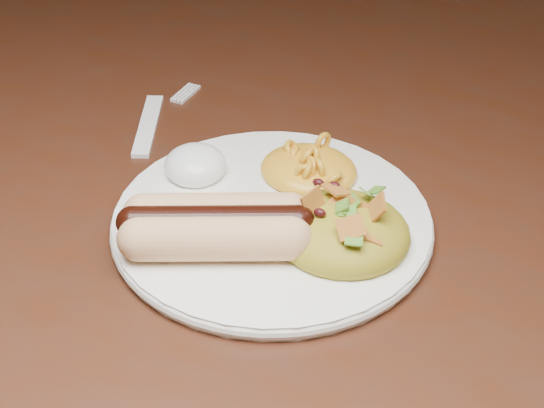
% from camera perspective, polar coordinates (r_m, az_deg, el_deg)
% --- Properties ---
extents(table, '(1.60, 0.90, 0.75)m').
position_cam_1_polar(table, '(0.77, 9.27, -2.42)').
color(table, '#3D180A').
rests_on(table, floor).
extents(plate, '(0.28, 0.28, 0.01)m').
position_cam_1_polar(plate, '(0.62, 0.00, -1.20)').
color(plate, white).
rests_on(plate, table).
extents(hotdog, '(0.11, 0.11, 0.03)m').
position_cam_1_polar(hotdog, '(0.58, -3.87, -1.46)').
color(hotdog, '#EFC988').
rests_on(hotdog, plate).
extents(mac_and_cheese, '(0.09, 0.08, 0.03)m').
position_cam_1_polar(mac_and_cheese, '(0.65, 2.55, 3.13)').
color(mac_and_cheese, '#FFA622').
rests_on(mac_and_cheese, plate).
extents(sour_cream, '(0.05, 0.05, 0.03)m').
position_cam_1_polar(sour_cream, '(0.65, -5.30, 3.17)').
color(sour_cream, white).
rests_on(sour_cream, plate).
extents(taco_salad, '(0.10, 0.09, 0.04)m').
position_cam_1_polar(taco_salad, '(0.58, 4.85, -1.17)').
color(taco_salad, orange).
rests_on(taco_salad, plate).
extents(fork, '(0.07, 0.13, 0.00)m').
position_cam_1_polar(fork, '(0.75, -8.48, 5.35)').
color(fork, white).
rests_on(fork, table).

